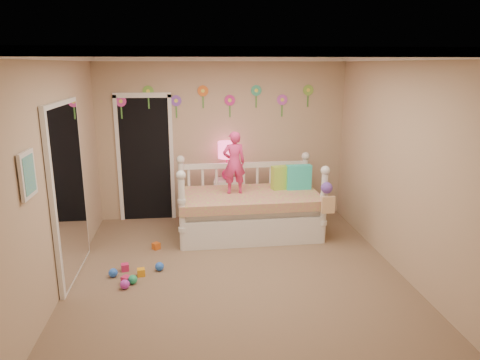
{
  "coord_description": "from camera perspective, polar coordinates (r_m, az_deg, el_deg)",
  "views": [
    {
      "loc": [
        -0.53,
        -4.92,
        2.5
      ],
      "look_at": [
        0.1,
        0.6,
        1.05
      ],
      "focal_mm": 33.32,
      "sensor_mm": 36.0,
      "label": 1
    }
  ],
  "objects": [
    {
      "name": "floor",
      "position": [
        5.54,
        -0.33,
        -12.18
      ],
      "size": [
        4.0,
        4.5,
        0.01
      ],
      "primitive_type": "cube",
      "color": "#7F684C",
      "rests_on": "ground"
    },
    {
      "name": "ceiling",
      "position": [
        4.95,
        -0.38,
        15.79
      ],
      "size": [
        4.0,
        4.5,
        0.01
      ],
      "primitive_type": "cube",
      "color": "white",
      "rests_on": "floor"
    },
    {
      "name": "back_wall",
      "position": [
        7.29,
        -2.26,
        5.15
      ],
      "size": [
        4.0,
        0.01,
        2.6
      ],
      "primitive_type": "cube",
      "color": "tan",
      "rests_on": "floor"
    },
    {
      "name": "left_wall",
      "position": [
        5.27,
        -22.52,
        0.34
      ],
      "size": [
        0.01,
        4.5,
        2.6
      ],
      "primitive_type": "cube",
      "color": "tan",
      "rests_on": "floor"
    },
    {
      "name": "right_wall",
      "position": [
        5.66,
        20.23,
        1.47
      ],
      "size": [
        0.01,
        4.5,
        2.6
      ],
      "primitive_type": "cube",
      "color": "tan",
      "rests_on": "floor"
    },
    {
      "name": "crown_molding",
      "position": [
        4.95,
        -0.38,
        15.44
      ],
      "size": [
        4.0,
        4.5,
        0.06
      ],
      "primitive_type": null,
      "color": "white",
      "rests_on": "ceiling"
    },
    {
      "name": "daybed",
      "position": [
        6.65,
        1.14,
        -2.23
      ],
      "size": [
        2.13,
        1.18,
        1.14
      ],
      "primitive_type": null,
      "rotation": [
        0.0,
        0.0,
        0.02
      ],
      "color": "white",
      "rests_on": "floor"
    },
    {
      "name": "pillow_turquoise",
      "position": [
        6.86,
        7.52,
        0.36
      ],
      "size": [
        0.38,
        0.15,
        0.38
      ],
      "primitive_type": "cube",
      "rotation": [
        0.0,
        0.0,
        0.04
      ],
      "color": "#26C0C1",
      "rests_on": "daybed"
    },
    {
      "name": "pillow_lime",
      "position": [
        6.85,
        5.64,
        0.35
      ],
      "size": [
        0.4,
        0.22,
        0.36
      ],
      "primitive_type": "cube",
      "rotation": [
        0.0,
        0.0,
        0.23
      ],
      "color": "#9ED240",
      "rests_on": "daybed"
    },
    {
      "name": "child",
      "position": [
        6.52,
        -0.77,
        2.23
      ],
      "size": [
        0.36,
        0.25,
        0.93
      ],
      "primitive_type": "imported",
      "rotation": [
        0.0,
        0.0,
        3.23
      ],
      "color": "#E7347B",
      "rests_on": "daybed"
    },
    {
      "name": "nightstand",
      "position": [
        7.34,
        -1.66,
        -2.49
      ],
      "size": [
        0.45,
        0.36,
        0.68
      ],
      "primitive_type": "cube",
      "rotation": [
        0.0,
        0.0,
        -0.14
      ],
      "color": "white",
      "rests_on": "floor"
    },
    {
      "name": "table_lamp",
      "position": [
        7.15,
        -1.71,
        3.27
      ],
      "size": [
        0.28,
        0.28,
        0.62
      ],
      "color": "#E71E6A",
      "rests_on": "nightstand"
    },
    {
      "name": "closet_doorway",
      "position": [
        7.34,
        -12.02,
        2.79
      ],
      "size": [
        0.9,
        0.04,
        2.07
      ],
      "primitive_type": "cube",
      "color": "black",
      "rests_on": "back_wall"
    },
    {
      "name": "flower_decals",
      "position": [
        7.19,
        -3.03,
        10.15
      ],
      "size": [
        3.4,
        0.02,
        0.5
      ],
      "primitive_type": null,
      "color": "#B2668C",
      "rests_on": "back_wall"
    },
    {
      "name": "mirror_closet",
      "position": [
        5.6,
        -21.07,
        -1.37
      ],
      "size": [
        0.07,
        1.3,
        2.1
      ],
      "primitive_type": "cube",
      "color": "white",
      "rests_on": "left_wall"
    },
    {
      "name": "wall_picture",
      "position": [
        4.37,
        -25.57,
        0.63
      ],
      "size": [
        0.05,
        0.34,
        0.42
      ],
      "primitive_type": "cube",
      "color": "white",
      "rests_on": "left_wall"
    },
    {
      "name": "hanging_bag",
      "position": [
        6.27,
        11.03,
        -2.37
      ],
      "size": [
        0.2,
        0.16,
        0.36
      ],
      "primitive_type": null,
      "color": "beige",
      "rests_on": "daybed"
    },
    {
      "name": "toy_scatter",
      "position": [
        5.83,
        -13.76,
        -10.61
      ],
      "size": [
        0.93,
        1.37,
        0.11
      ],
      "primitive_type": null,
      "rotation": [
        0.0,
        0.0,
        0.1
      ],
      "color": "#996666",
      "rests_on": "floor"
    }
  ]
}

